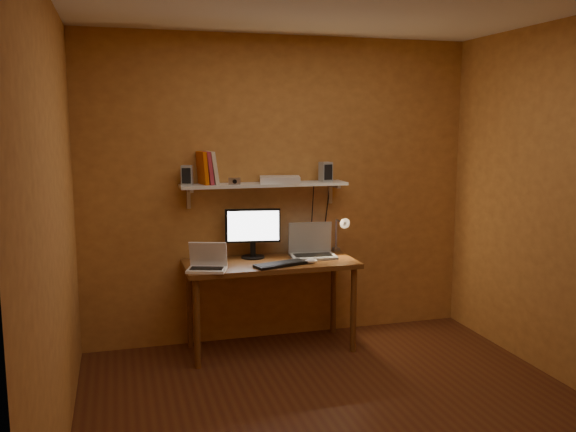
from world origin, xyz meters
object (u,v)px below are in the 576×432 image
object	(u,v)px
monitor	(253,230)
mouse	(311,261)
wall_shelf	(264,185)
desk_lamp	(341,230)
netbook	(207,263)
laptop	(312,247)
speaker_right	(326,172)
router	(280,180)
keyboard	(281,264)
speaker_left	(187,175)
desk	(270,271)
shelf_camera	(234,181)

from	to	relation	value
monitor	mouse	xyz separation A→B (m)	(0.41, -0.32, -0.22)
wall_shelf	desk_lamp	distance (m)	0.77
monitor	netbook	bearing A→B (deg)	-133.69
laptop	speaker_right	size ratio (longest dim) A/B	2.39
monitor	router	bearing A→B (deg)	13.60
monitor	keyboard	distance (m)	0.43
mouse	speaker_left	size ratio (longest dim) A/B	0.65
desk_lamp	router	distance (m)	0.69
mouse	speaker_left	bearing A→B (deg)	163.84
keyboard	netbook	bearing A→B (deg)	161.71
speaker_left	desk_lamp	bearing A→B (deg)	10.17
monitor	speaker_right	world-z (taller)	speaker_right
wall_shelf	speaker_left	xyz separation A→B (m)	(-0.64, 0.01, 0.10)
desk_lamp	laptop	bearing A→B (deg)	-174.79
keyboard	router	size ratio (longest dim) A/B	1.30
monitor	mouse	bearing A→B (deg)	-28.62
laptop	speaker_left	distance (m)	1.21
desk	monitor	xyz separation A→B (m)	(-0.11, 0.17, 0.32)
desk	desk_lamp	distance (m)	0.73
desk	monitor	world-z (taller)	monitor
mouse	shelf_camera	world-z (taller)	shelf_camera
wall_shelf	laptop	size ratio (longest dim) A/B	3.53
wall_shelf	netbook	size ratio (longest dim) A/B	4.09
laptop	keyboard	bearing A→B (deg)	-136.91
laptop	router	distance (m)	0.64
mouse	router	size ratio (longest dim) A/B	0.31
mouse	wall_shelf	bearing A→B (deg)	135.25
netbook	mouse	size ratio (longest dim) A/B	3.33
keyboard	desk_lamp	xyz separation A→B (m)	(0.62, 0.30, 0.20)
desk	router	size ratio (longest dim) A/B	4.23
monitor	wall_shelf	bearing A→B (deg)	24.00
keyboard	speaker_left	bearing A→B (deg)	134.50
speaker_right	router	xyz separation A→B (m)	(-0.41, -0.01, -0.06)
speaker_left	speaker_right	bearing A→B (deg)	13.01
speaker_left	laptop	bearing A→B (deg)	7.91
wall_shelf	router	xyz separation A→B (m)	(0.13, -0.01, 0.04)
laptop	mouse	world-z (taller)	laptop
desk_lamp	speaker_left	size ratio (longest dim) A/B	2.35
speaker_left	shelf_camera	distance (m)	0.38
monitor	shelf_camera	world-z (taller)	shelf_camera
monitor	speaker_right	xyz separation A→B (m)	(0.65, 0.03, 0.47)
speaker_left	speaker_right	distance (m)	1.18
monitor	laptop	xyz separation A→B (m)	(0.50, -0.06, -0.16)
netbook	shelf_camera	bearing A→B (deg)	63.70
monitor	keyboard	size ratio (longest dim) A/B	1.07
mouse	laptop	bearing A→B (deg)	75.79
router	desk	bearing A→B (deg)	-125.38
mouse	speaker_right	distance (m)	0.81
keyboard	shelf_camera	world-z (taller)	shelf_camera
wall_shelf	desk	bearing A→B (deg)	-90.00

